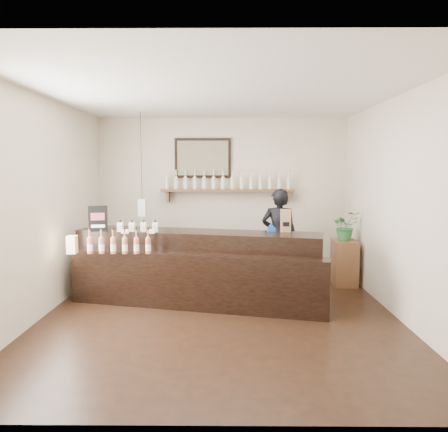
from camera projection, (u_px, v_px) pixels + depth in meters
name	position (u px, v px, depth m)	size (l,w,h in m)	color
ground	(220.00, 314.00, 5.67)	(5.00, 5.00, 0.00)	black
room_shell	(220.00, 183.00, 5.50)	(5.00, 5.00, 5.00)	beige
back_wall_decor	(214.00, 176.00, 7.85)	(2.66, 0.96, 1.69)	brown
counter	(196.00, 269.00, 6.20)	(3.59, 1.72, 1.15)	black
promo_sign	(98.00, 219.00, 6.20)	(0.26, 0.07, 0.37)	black
paper_bag	(286.00, 221.00, 6.19)	(0.15, 0.12, 0.32)	brown
tape_dispenser	(271.00, 229.00, 6.24)	(0.12, 0.06, 0.10)	blue
side_cabinet	(344.00, 263.00, 7.09)	(0.39, 0.52, 0.73)	brown
potted_plant	(345.00, 226.00, 7.03)	(0.42, 0.37, 0.47)	#2D7036
shopkeeper	(279.00, 230.00, 7.12)	(0.65, 0.42, 1.77)	black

